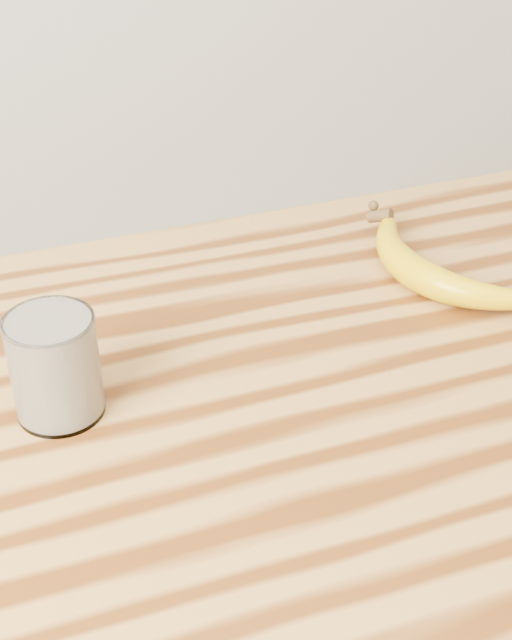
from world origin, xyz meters
name	(u,v)px	position (x,y,z in m)	size (l,w,h in m)	color
table	(191,550)	(0.00, 0.00, 0.77)	(1.20, 0.80, 0.90)	#9F6D32
smoothie_glass	(55,366)	(-0.09, 0.09, 0.95)	(0.08, 0.08, 0.10)	white
banana	(418,275)	(0.32, 0.16, 0.92)	(0.12, 0.32, 0.04)	#CA9E06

